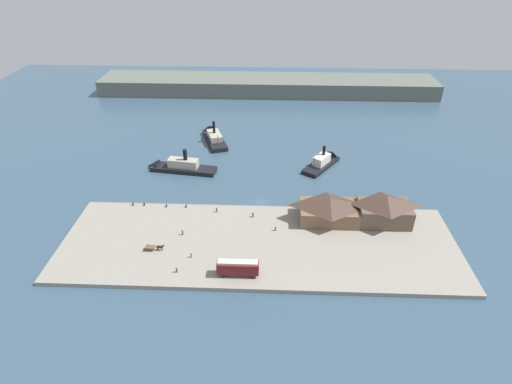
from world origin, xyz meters
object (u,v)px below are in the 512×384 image
ferry_approaching_east (213,136)px  ferry_shed_customs_shed (329,209)px  pedestrian_walking_west (177,270)px  mooring_post_west (144,204)px  pedestrian_at_waters_edge (217,210)px  pedestrian_walking_east (275,229)px  ferry_shed_central_terminal (385,209)px  pedestrian_standing_center (191,255)px  ferry_mid_harbor (176,166)px  mooring_post_center_east (133,204)px  street_tram (238,267)px  horse_cart (154,247)px  ferry_moored_east (324,161)px  pedestrian_near_east_shed (253,215)px  pedestrian_near_cart (183,232)px  mooring_post_center_west (166,206)px  mooring_post_east (186,206)px

ferry_approaching_east → ferry_shed_customs_shed: bearing=-53.9°
pedestrian_walking_west → mooring_post_west: pedestrian_walking_west is taller
pedestrian_at_waters_edge → pedestrian_walking_east: bearing=-25.8°
ferry_shed_central_terminal → pedestrian_walking_east: ferry_shed_central_terminal is taller
pedestrian_standing_center → ferry_mid_harbor: 51.40m
mooring_post_center_east → ferry_mid_harbor: 26.81m
ferry_mid_harbor → street_tram: bearing=-63.9°
horse_cart → ferry_moored_east: ferry_moored_east is taller
pedestrian_walking_west → ferry_approaching_east: size_ratio=0.07×
pedestrian_at_waters_edge → ferry_mid_harbor: 33.54m
pedestrian_standing_center → ferry_moored_east: bearing=54.0°
pedestrian_standing_center → pedestrian_near_east_shed: bearing=51.1°
ferry_shed_customs_shed → ferry_moored_east: 37.46m
pedestrian_near_cart → pedestrian_standing_center: pedestrian_near_cart is taller
horse_cart → pedestrian_standing_center: horse_cart is taller
mooring_post_center_west → ferry_moored_east: ferry_moored_east is taller
pedestrian_standing_center → ferry_mid_harbor: ferry_mid_harbor is taller
street_tram → mooring_post_center_east: (-35.68, 30.02, -2.12)m
horse_cart → pedestrian_at_waters_edge: 23.96m
pedestrian_near_east_shed → pedestrian_standing_center: pedestrian_near_east_shed is taller
ferry_shed_central_terminal → ferry_approaching_east: (-58.35, 58.23, -4.32)m
horse_cart → mooring_post_west: bearing=111.6°
pedestrian_standing_center → ferry_mid_harbor: (-14.31, 49.36, -0.36)m
mooring_post_west → pedestrian_at_waters_edge: bearing=-6.3°
pedestrian_walking_west → mooring_post_center_east: 35.86m
street_tram → ferry_approaching_east: ferry_approaching_east is taller
mooring_post_east → ferry_approaching_east: size_ratio=0.04×
pedestrian_walking_east → mooring_post_center_east: pedestrian_walking_east is taller
pedestrian_near_cart → pedestrian_walking_east: size_ratio=1.12×
mooring_post_center_east → mooring_post_center_west: same height
horse_cart → ferry_moored_east: size_ratio=0.28×
pedestrian_walking_east → mooring_post_center_west: (-34.27, 10.83, -0.27)m
mooring_post_center_east → mooring_post_east: 17.03m
pedestrian_near_cart → pedestrian_at_waters_edge: 14.46m
pedestrian_near_cart → pedestrian_walking_east: pedestrian_near_cart is taller
ferry_shed_central_terminal → pedestrian_standing_center: size_ratio=9.86×
pedestrian_at_waters_edge → mooring_post_center_west: size_ratio=1.95×
mooring_post_west → mooring_post_east: same height
pedestrian_walking_east → ferry_approaching_east: (-26.32, 64.20, -0.50)m
ferry_shed_customs_shed → ferry_mid_harbor: (-52.41, 30.46, -3.54)m
pedestrian_near_cart → pedestrian_near_east_shed: bearing=26.1°
street_tram → horse_cart: size_ratio=1.91×
pedestrian_walking_west → ferry_approaching_east: bearing=90.9°
horse_cart → mooring_post_center_west: size_ratio=6.08×
mooring_post_center_west → pedestrian_near_cart: bearing=-60.6°
ferry_shed_central_terminal → mooring_post_center_west: 66.61m
mooring_post_center_east → pedestrian_at_waters_edge: bearing=-5.4°
street_tram → pedestrian_near_east_shed: 25.43m
pedestrian_walking_west → ferry_moored_east: bearing=54.9°
mooring_post_east → pedestrian_near_cart: bearing=-83.6°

